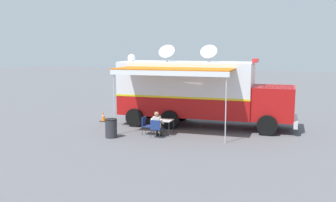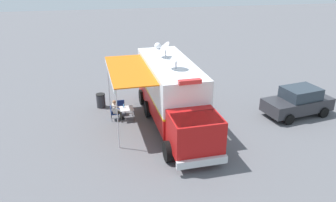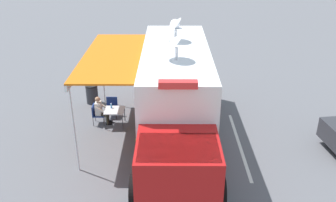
# 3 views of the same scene
# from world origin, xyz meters

# --- Properties ---
(ground_plane) EXTENTS (100.00, 100.00, 0.00)m
(ground_plane) POSITION_xyz_m (0.00, 0.00, 0.00)
(ground_plane) COLOR #5B5B60
(lot_stripe) EXTENTS (0.37, 4.80, 0.01)m
(lot_stripe) POSITION_xyz_m (-2.52, 0.90, 0.00)
(lot_stripe) COLOR silver
(lot_stripe) RESTS_ON ground
(command_truck) EXTENTS (5.25, 9.60, 4.53)m
(command_truck) POSITION_xyz_m (-0.01, 0.75, 1.95)
(command_truck) COLOR #B71414
(command_truck) RESTS_ON ground
(folding_table) EXTENTS (0.84, 0.84, 0.73)m
(folding_table) POSITION_xyz_m (2.56, -0.30, 0.67)
(folding_table) COLOR silver
(folding_table) RESTS_ON ground
(water_bottle) EXTENTS (0.07, 0.07, 0.22)m
(water_bottle) POSITION_xyz_m (2.71, -0.46, 0.83)
(water_bottle) COLOR #4C99D8
(water_bottle) RESTS_ON folding_table
(folding_chair_at_table) EXTENTS (0.50, 0.50, 0.87)m
(folding_chair_at_table) POSITION_xyz_m (3.36, -0.41, 0.51)
(folding_chair_at_table) COLOR navy
(folding_chair_at_table) RESTS_ON ground
(folding_chair_beside_table) EXTENTS (0.50, 0.50, 0.87)m
(folding_chair_beside_table) POSITION_xyz_m (2.85, -1.15, 0.51)
(folding_chair_beside_table) COLOR navy
(folding_chair_beside_table) RESTS_ON ground
(seated_responder) EXTENTS (0.68, 0.57, 1.25)m
(seated_responder) POSITION_xyz_m (3.17, -0.42, 0.65)
(seated_responder) COLOR silver
(seated_responder) RESTS_ON ground
(trash_bin) EXTENTS (0.57, 0.57, 0.91)m
(trash_bin) POSITION_xyz_m (4.06, -2.44, 0.46)
(trash_bin) COLOR #2D2D33
(trash_bin) RESTS_ON ground
(traffic_cone) EXTENTS (0.36, 0.36, 0.58)m
(traffic_cone) POSITION_xyz_m (0.72, -4.79, 0.28)
(traffic_cone) COLOR black
(traffic_cone) RESTS_ON ground
(car_behind_truck) EXTENTS (4.46, 2.57, 1.76)m
(car_behind_truck) POSITION_xyz_m (-7.78, 1.05, 0.88)
(car_behind_truck) COLOR #2D2D33
(car_behind_truck) RESTS_ON ground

